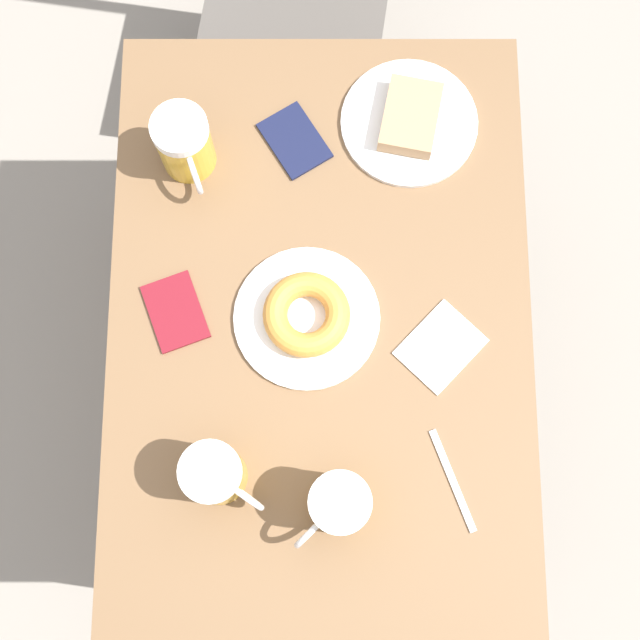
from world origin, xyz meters
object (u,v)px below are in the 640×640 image
Objects in this scene: plate_with_cake at (409,120)px; passport_near_edge at (294,141)px; beer_mug_center at (184,145)px; passport_far_edge at (175,312)px; beer_mug_right at (339,505)px; plate_with_donut at (307,316)px; napkin_folded at (441,346)px; fork at (453,480)px; beer_mug_left at (217,475)px.

plate_with_cake is 1.62× the size of passport_near_edge.
beer_mug_center is 0.96× the size of passport_far_edge.
beer_mug_center is 1.02× the size of beer_mug_right.
beer_mug_center reaches higher than passport_near_edge.
plate_with_donut is at bearing -85.98° from passport_near_edge.
plate_with_cake reaches higher than passport_near_edge.
beer_mug_center is at bearing 142.08° from napkin_folded.
beer_mug_right is 0.33m from napkin_folded.
plate_with_cake is at bearing 40.57° from passport_far_edge.
napkin_folded is 0.46m from passport_near_edge.
plate_with_cake reaches higher than napkin_folded.
fork is at bearing -86.69° from napkin_folded.
beer_mug_center is at bearing 86.61° from passport_far_edge.
plate_with_cake is 0.99× the size of plate_with_donut.
beer_mug_left is at bearing -149.38° from napkin_folded.
beer_mug_center is 0.93× the size of passport_near_edge.
plate_with_cake is 0.72m from beer_mug_left.
beer_mug_right reaches higher than plate_with_donut.
beer_mug_left reaches higher than passport_far_edge.
passport_near_edge is at bearing 113.70° from fork.
plate_with_donut is at bearing 167.67° from napkin_folded.
plate_with_donut is 0.31m from beer_mug_left.
beer_mug_right is at bearing -101.13° from plate_with_cake.
plate_with_donut is (-0.18, -0.36, 0.01)m from plate_with_cake.
beer_mug_center is at bearing 125.73° from plate_with_donut.
passport_far_edge is at bearing 148.57° from fork.
beer_mug_left and beer_mug_right have the same top height.
napkin_folded is (0.18, 0.27, -0.07)m from beer_mug_right.
passport_far_edge is (-0.23, 0.01, -0.02)m from plate_with_donut.
beer_mug_center is 0.73m from fork.
beer_mug_right is (-0.13, -0.68, 0.05)m from plate_with_cake.
beer_mug_center is (-0.07, 0.56, 0.00)m from beer_mug_left.
plate_with_donut reaches higher than fork.
napkin_folded and fork have the same top height.
beer_mug_left is (-0.33, -0.64, 0.05)m from plate_with_cake.
beer_mug_left is at bearing 166.55° from beer_mug_right.
beer_mug_right is 0.93× the size of passport_far_edge.
beer_mug_right reaches higher than passport_near_edge.
fork is 1.15× the size of passport_far_edge.
beer_mug_center and beer_mug_right have the same top height.
passport_far_edge is at bearing 130.29° from beer_mug_right.
beer_mug_center reaches higher than plate_with_donut.
beer_mug_right is 0.44m from passport_far_edge.
plate_with_cake is 1.48× the size of napkin_folded.
plate_with_donut is 0.32m from beer_mug_right.
passport_far_edge is at bearing 177.13° from plate_with_donut.
plate_with_donut is 1.82× the size of beer_mug_left.
passport_near_edge is at bearing -170.63° from plate_with_cake.
beer_mug_right is at bearing -13.45° from beer_mug_left.
beer_mug_left is 0.20m from beer_mug_right.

